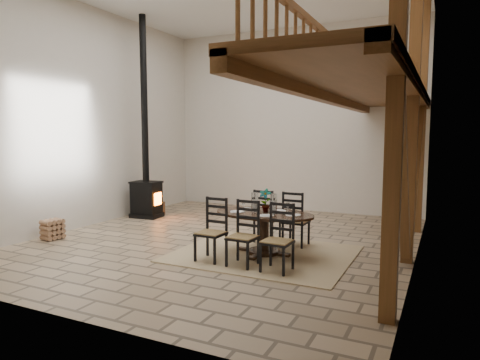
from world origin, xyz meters
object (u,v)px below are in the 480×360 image
at_px(wood_stove, 146,174).
at_px(log_stack, 53,229).
at_px(dining_table, 261,233).
at_px(log_basket, 156,208).

xyz_separation_m(wood_stove, log_stack, (-0.23, -2.70, -0.91)).
xyz_separation_m(dining_table, wood_stove, (-3.99, 1.96, 0.70)).
xyz_separation_m(dining_table, log_basket, (-4.02, 2.37, -0.23)).
height_order(dining_table, log_basket, dining_table).
height_order(dining_table, wood_stove, wood_stove).
distance_m(wood_stove, log_basket, 1.02).
bearing_deg(wood_stove, log_stack, -99.36).
height_order(wood_stove, log_basket, wood_stove).
distance_m(dining_table, wood_stove, 4.50).
bearing_deg(log_basket, dining_table, -30.56).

